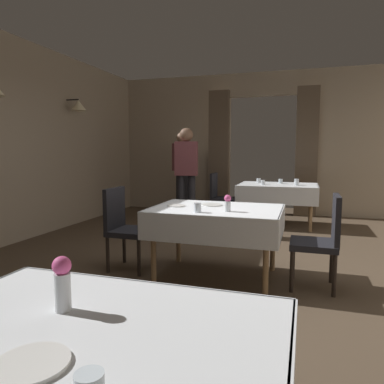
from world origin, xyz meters
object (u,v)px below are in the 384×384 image
object	(u,v)px
dining_table_far	(278,190)
chair_far_left	(220,195)
glass_far_a	(259,180)
glass_far_d	(281,181)
plate_mid_d	(212,205)
dining_table_mid	(216,216)
glass_far_b	(263,182)
plate_near_b	(32,364)
chair_mid_right	(322,237)
person_diner_standing_aside	(182,167)
chair_mid_left	(124,224)
glass_far_c	(297,182)
plate_mid_b	(176,206)
glass_mid_c	(198,208)
dining_table_near	(79,362)
person_waiter_by_doorway	(186,171)
flower_vase_near	(62,282)

from	to	relation	value
dining_table_far	chair_far_left	distance (m)	1.09
glass_far_a	glass_far_d	size ratio (longest dim) A/B	0.97
glass_far_a	plate_mid_d	bearing A→B (deg)	-92.63
dining_table_mid	glass_far_b	bearing A→B (deg)	86.40
plate_near_b	glass_far_b	world-z (taller)	glass_far_b
chair_mid_right	plate_mid_d	xyz separation A→B (m)	(-1.15, 0.17, 0.24)
dining_table_far	person_diner_standing_aside	xyz separation A→B (m)	(-1.90, 0.21, 0.37)
chair_mid_left	glass_far_c	bearing A→B (deg)	57.97
glass_far_c	plate_near_b	bearing A→B (deg)	-95.83
glass_far_c	glass_far_d	bearing A→B (deg)	135.50
dining_table_mid	plate_mid_b	distance (m)	0.45
glass_far_d	chair_mid_right	bearing A→B (deg)	-79.18
plate_near_b	person_diner_standing_aside	distance (m)	6.30
plate_near_b	glass_far_c	size ratio (longest dim) A/B	1.88
glass_mid_c	chair_mid_left	bearing A→B (deg)	163.50
dining_table_near	glass_far_b	distance (m)	5.52
glass_far_a	person_waiter_by_doorway	world-z (taller)	person_waiter_by_doorway
flower_vase_near	glass_mid_c	distance (m)	2.24
plate_near_b	glass_far_d	xyz separation A→B (m)	(0.30, 6.04, 0.04)
glass_far_c	chair_far_left	bearing A→B (deg)	175.48
glass_far_b	glass_far_d	distance (m)	0.45
dining_table_near	glass_far_a	bearing A→B (deg)	91.31
dining_table_mid	plate_mid_d	xyz separation A→B (m)	(-0.09, 0.14, 0.10)
dining_table_far	glass_far_d	size ratio (longest dim) A/B	16.35
chair_mid_right	plate_mid_b	size ratio (longest dim) A/B	4.84
dining_table_mid	person_diner_standing_aside	xyz separation A→B (m)	(-1.48, 3.18, 0.37)
glass_mid_c	person_waiter_by_doorway	size ratio (longest dim) A/B	0.05
dining_table_near	glass_far_c	size ratio (longest dim) A/B	11.96
dining_table_mid	chair_mid_left	xyz separation A→B (m)	(-1.07, -0.06, -0.14)
plate_mid_d	person_waiter_by_doorway	size ratio (longest dim) A/B	0.13
dining_table_near	plate_mid_b	world-z (taller)	plate_mid_b
dining_table_near	chair_far_left	bearing A→B (deg)	98.40
plate_mid_d	glass_far_b	distance (m)	2.67
person_diner_standing_aside	dining_table_far	bearing A→B (deg)	-6.37
chair_mid_right	glass_mid_c	world-z (taller)	chair_mid_right
glass_far_b	glass_far_d	xyz separation A→B (m)	(0.29, 0.34, 0.00)
dining_table_far	glass_far_b	xyz separation A→B (m)	(-0.25, -0.17, 0.14)
plate_mid_b	person_waiter_by_doorway	distance (m)	2.06
plate_mid_b	person_diner_standing_aside	distance (m)	3.38
dining_table_far	chair_mid_left	world-z (taller)	chair_mid_left
glass_far_a	dining_table_mid	bearing A→B (deg)	-90.97
glass_far_c	glass_mid_c	bearing A→B (deg)	-105.07
dining_table_far	chair_mid_right	xyz separation A→B (m)	(0.64, -2.99, -0.14)
plate_mid_d	glass_far_d	world-z (taller)	glass_far_d
glass_far_b	plate_mid_b	bearing A→B (deg)	-102.32
dining_table_far	chair_far_left	xyz separation A→B (m)	(-1.08, -0.01, -0.14)
chair_mid_right	chair_mid_left	size ratio (longest dim) A/B	1.00
flower_vase_near	chair_mid_left	bearing A→B (deg)	113.52
dining_table_near	glass_mid_c	xyz separation A→B (m)	(-0.30, 2.38, 0.14)
chair_far_left	glass_mid_c	bearing A→B (deg)	-80.69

